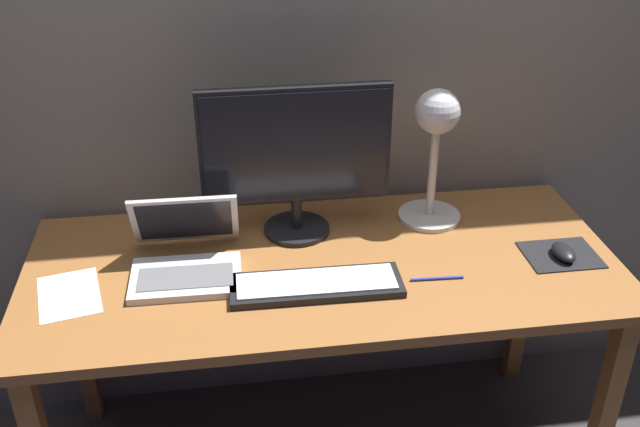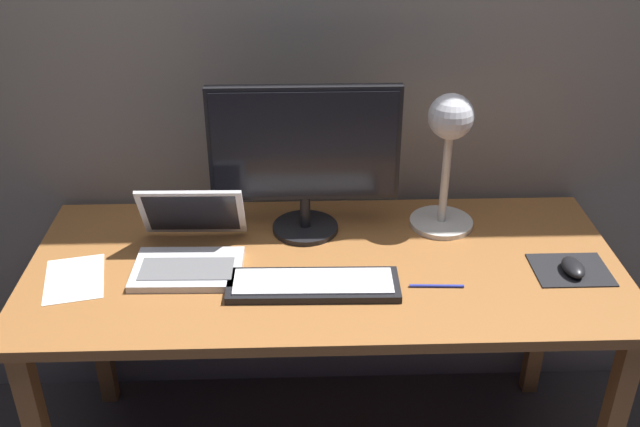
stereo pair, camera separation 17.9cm
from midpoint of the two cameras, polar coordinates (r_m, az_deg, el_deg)
The scene contains 10 objects.
back_wall at distance 2.11m, azimuth 2.52°, elevation 15.07°, with size 4.80×0.06×2.60m, color gray.
desk at distance 2.02m, azimuth 2.94°, elevation -5.81°, with size 1.60×0.70×0.74m.
monitor at distance 2.00m, azimuth 1.34°, elevation 4.77°, with size 0.53×0.19×0.44m.
keyboard_main at distance 1.86m, azimuth 2.22°, elevation -5.67°, with size 0.44×0.15×0.03m.
laptop at distance 1.97m, azimuth -7.62°, elevation -2.28°, with size 0.29×0.29×0.19m.
desk_lamp at distance 2.07m, azimuth 12.52°, elevation 5.51°, with size 0.18×0.18×0.40m.
mousepad at distance 2.08m, azimuth 21.41°, elevation -4.21°, with size 0.20×0.16×0.00m, color black.
mouse at distance 2.06m, azimuth 21.61°, elevation -4.01°, with size 0.06×0.10×0.03m, color black.
paper_sheet_near_mouse at distance 1.98m, azimuth -16.26°, elevation -5.02°, with size 0.15×0.21×0.00m, color white.
pen at distance 1.91m, azimuth 11.80°, elevation -5.66°, with size 0.01×0.01×0.14m, color #2633A5.
Camera 2 is at (-0.07, -1.65, 1.82)m, focal length 40.87 mm.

